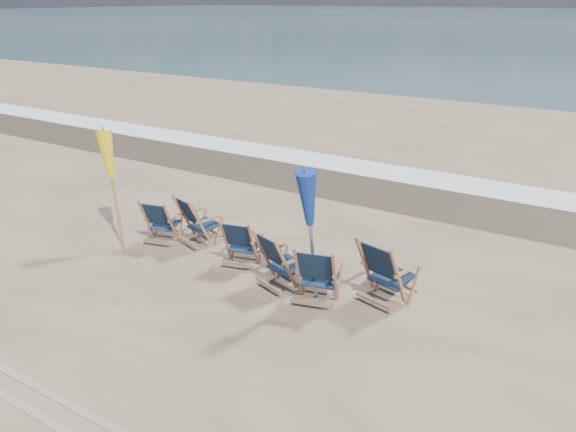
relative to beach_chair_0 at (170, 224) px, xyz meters
name	(u,v)px	position (x,y,z in m)	size (l,w,h in m)	color
surf_foam	(411,175)	(2.24, 6.60, -0.45)	(200.00, 1.40, 0.01)	silver
wet_sand_strip	(389,191)	(2.24, 5.10, -0.45)	(200.00, 2.60, 0.00)	#42362A
beach_chair_0	(170,224)	(0.00, 0.00, 0.00)	(0.58, 0.65, 0.91)	#121F34
beach_chair_1	(200,225)	(0.59, 0.14, 0.04)	(0.64, 0.72, 0.99)	#121F34
beach_chair_2	(253,245)	(1.85, 0.01, 0.00)	(0.58, 0.65, 0.91)	#121F34
beach_chair_3	(286,267)	(2.81, -0.48, 0.05)	(0.64, 0.72, 1.00)	#121F34
beach_chair_4	(335,279)	(3.61, -0.42, 0.05)	(0.64, 0.72, 1.00)	#121F34
beach_chair_5	(398,280)	(4.43, -0.03, 0.09)	(0.70, 0.79, 1.09)	#121F34
umbrella_yellow	(111,161)	(-0.83, -0.50, 1.18)	(0.30, 0.30, 2.16)	#935F41
umbrella_blue	(313,200)	(3.24, -0.45, 1.21)	(0.30, 0.30, 2.19)	#A5A5AD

